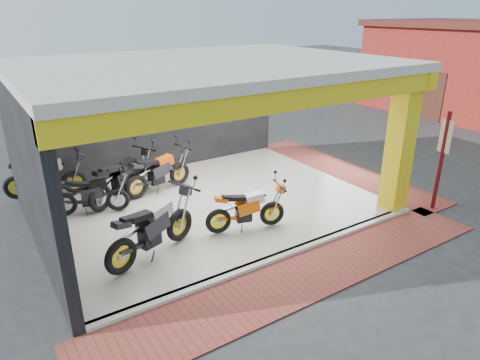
# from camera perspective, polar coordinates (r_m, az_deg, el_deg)

# --- Properties ---
(ground) EXTENTS (80.00, 80.00, 0.00)m
(ground) POSITION_cam_1_polar(r_m,az_deg,el_deg) (9.75, 1.89, -7.64)
(ground) COLOR #2D2D30
(ground) RESTS_ON ground
(showroom_floor) EXTENTS (8.00, 6.00, 0.10)m
(showroom_floor) POSITION_cam_1_polar(r_m,az_deg,el_deg) (11.24, -3.95, -3.18)
(showroom_floor) COLOR silver
(showroom_floor) RESTS_ON ground
(showroom_ceiling) EXTENTS (8.40, 6.40, 0.20)m
(showroom_ceiling) POSITION_cam_1_polar(r_m,az_deg,el_deg) (10.25, -4.48, 15.09)
(showroom_ceiling) COLOR beige
(showroom_ceiling) RESTS_ON corner_column
(back_wall) EXTENTS (8.20, 0.20, 3.50)m
(back_wall) POSITION_cam_1_polar(r_m,az_deg,el_deg) (13.34, -10.76, 8.28)
(back_wall) COLOR black
(back_wall) RESTS_ON ground
(left_wall) EXTENTS (0.20, 6.20, 3.50)m
(left_wall) POSITION_cam_1_polar(r_m,az_deg,el_deg) (9.47, -26.39, 0.72)
(left_wall) COLOR black
(left_wall) RESTS_ON ground
(corner_column) EXTENTS (0.50, 0.50, 3.50)m
(corner_column) POSITION_cam_1_polar(r_m,az_deg,el_deg) (11.05, 20.56, 4.44)
(corner_column) COLOR yellow
(corner_column) RESTS_ON ground
(header_beam_front) EXTENTS (8.40, 0.30, 0.40)m
(header_beam_front) POSITION_cam_1_polar(r_m,az_deg,el_deg) (7.83, 6.44, 10.70)
(header_beam_front) COLOR yellow
(header_beam_front) RESTS_ON corner_column
(header_beam_right) EXTENTS (0.30, 6.40, 0.40)m
(header_beam_right) POSITION_cam_1_polar(r_m,az_deg,el_deg) (12.69, 12.12, 14.63)
(header_beam_right) COLOR yellow
(header_beam_right) RESTS_ON corner_column
(floor_kerb) EXTENTS (8.00, 0.20, 0.10)m
(floor_kerb) POSITION_cam_1_polar(r_m,az_deg,el_deg) (9.02, 5.65, -10.00)
(floor_kerb) COLOR silver
(floor_kerb) RESTS_ON ground
(paver_front) EXTENTS (9.00, 1.40, 0.03)m
(paver_front) POSITION_cam_1_polar(r_m,az_deg,el_deg) (8.55, 8.95, -12.45)
(paver_front) COLOR #9C3433
(paver_front) RESTS_ON ground
(paver_right) EXTENTS (1.40, 7.00, 0.03)m
(paver_right) POSITION_cam_1_polar(r_m,az_deg,el_deg) (14.02, 13.40, 1.30)
(paver_right) COLOR #9C3433
(paver_right) RESTS_ON ground
(signpost) EXTENTS (0.10, 0.35, 2.55)m
(signpost) POSITION_cam_1_polar(r_m,az_deg,el_deg) (11.64, 25.29, 2.72)
(signpost) COLOR maroon
(signpost) RESTS_ON ground
(moto_hero) EXTENTS (2.09, 1.23, 1.20)m
(moto_hero) POSITION_cam_1_polar(r_m,az_deg,el_deg) (9.78, 4.33, -2.97)
(moto_hero) COLOR #FF5E0A
(moto_hero) RESTS_ON showroom_floor
(moto_row_a) EXTENTS (2.58, 1.69, 1.48)m
(moto_row_a) POSITION_cam_1_polar(r_m,az_deg,el_deg) (9.16, -8.20, -3.99)
(moto_row_a) COLOR black
(moto_row_a) RESTS_ON showroom_floor
(moto_row_b) EXTENTS (2.04, 1.37, 1.17)m
(moto_row_b) POSITION_cam_1_polar(r_m,az_deg,el_deg) (10.89, -16.11, -1.24)
(moto_row_b) COLOR black
(moto_row_b) RESTS_ON showroom_floor
(moto_row_c) EXTENTS (2.28, 1.21, 1.32)m
(moto_row_c) POSITION_cam_1_polar(r_m,az_deg,el_deg) (12.16, -8.14, 2.25)
(moto_row_c) COLOR black
(moto_row_c) RESTS_ON showroom_floor
(moto_row_d) EXTENTS (2.47, 1.82, 1.42)m
(moto_row_d) POSITION_cam_1_polar(r_m,az_deg,el_deg) (11.91, -13.04, 1.73)
(moto_row_d) COLOR black
(moto_row_d) RESTS_ON showroom_floor
(moto_row_e) EXTENTS (2.35, 1.39, 1.35)m
(moto_row_e) POSITION_cam_1_polar(r_m,az_deg,el_deg) (12.30, -21.38, 1.21)
(moto_row_e) COLOR black
(moto_row_e) RESTS_ON showroom_floor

